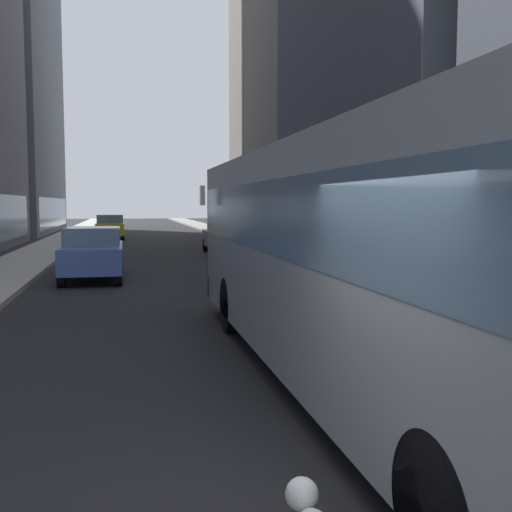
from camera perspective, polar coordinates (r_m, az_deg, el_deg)
name	(u,v)px	position (r m, az deg, el deg)	size (l,w,h in m)	color
ground_plane	(155,241)	(39.11, -9.33, 1.40)	(120.00, 120.00, 0.00)	#232326
sidewalk_left	(61,241)	(39.26, -17.67, 1.35)	(2.40, 110.00, 0.15)	#ADA89E
sidewalk_right	(244,239)	(39.77, -1.10, 1.62)	(2.40, 110.00, 0.15)	gray
building_right_far	(317,39)	(47.06, 5.66, 19.40)	(9.96, 17.47, 28.31)	gray
transit_bus	(365,247)	(7.94, 10.13, 0.80)	(2.78, 11.53, 3.05)	#999EA3
car_red_coupe	(288,256)	(17.80, 3.00, 0.00)	(1.77, 4.05, 1.62)	red
car_blue_hatchback	(93,253)	(19.49, -14.92, 0.27)	(1.77, 4.29, 1.62)	#4C6BB7
car_grey_wagon	(227,236)	(28.50, -2.69, 1.84)	(1.82, 4.19, 1.62)	slate
car_yellow_taxi	(110,227)	(41.18, -13.38, 2.64)	(1.77, 4.07, 1.62)	yellow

